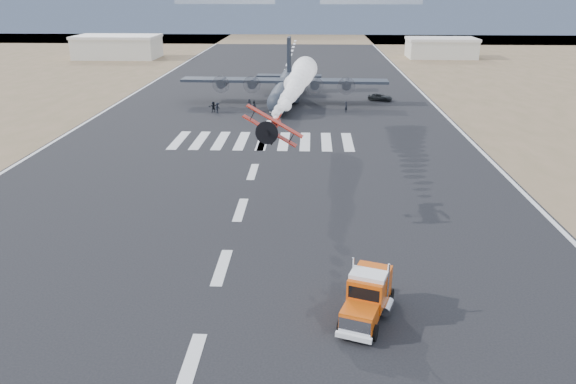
# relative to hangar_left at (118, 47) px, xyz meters

# --- Properties ---
(ground) EXTENTS (500.00, 500.00, 0.00)m
(ground) POSITION_rel_hangar_left_xyz_m (52.00, -145.00, -3.41)
(ground) COLOR black
(ground) RESTS_ON ground
(scrub_far) EXTENTS (500.00, 80.00, 0.00)m
(scrub_far) POSITION_rel_hangar_left_xyz_m (52.00, 85.00, -3.41)
(scrub_far) COLOR brown
(scrub_far) RESTS_ON ground
(runway_markings) EXTENTS (60.00, 260.00, 0.01)m
(runway_markings) POSITION_rel_hangar_left_xyz_m (52.00, -85.00, -3.40)
(runway_markings) COLOR silver
(runway_markings) RESTS_ON ground
(ridge_seg_b) EXTENTS (150.00, 50.00, 15.00)m
(ridge_seg_b) POSITION_rel_hangar_left_xyz_m (-78.00, 115.00, 4.09)
(ridge_seg_b) COLOR #8492A8
(ridge_seg_b) RESTS_ON ground
(ridge_seg_c) EXTENTS (150.00, 50.00, 17.00)m
(ridge_seg_c) POSITION_rel_hangar_left_xyz_m (-13.00, 115.00, 5.09)
(ridge_seg_c) COLOR #8492A8
(ridge_seg_c) RESTS_ON ground
(ridge_seg_d) EXTENTS (150.00, 50.00, 13.00)m
(ridge_seg_d) POSITION_rel_hangar_left_xyz_m (52.00, 115.00, 3.09)
(ridge_seg_d) COLOR #8492A8
(ridge_seg_d) RESTS_ON ground
(ridge_seg_e) EXTENTS (150.00, 50.00, 15.00)m
(ridge_seg_e) POSITION_rel_hangar_left_xyz_m (117.00, 115.00, 4.09)
(ridge_seg_e) COLOR #8492A8
(ridge_seg_e) RESTS_ON ground
(ridge_seg_f) EXTENTS (150.00, 50.00, 17.00)m
(ridge_seg_f) POSITION_rel_hangar_left_xyz_m (182.00, 115.00, 5.09)
(ridge_seg_f) COLOR #8492A8
(ridge_seg_f) RESTS_ON ground
(hangar_left) EXTENTS (24.50, 14.50, 6.70)m
(hangar_left) POSITION_rel_hangar_left_xyz_m (0.00, 0.00, 0.00)
(hangar_left) COLOR #B4B0A0
(hangar_left) RESTS_ON ground
(hangar_right) EXTENTS (20.50, 12.50, 5.90)m
(hangar_right) POSITION_rel_hangar_left_xyz_m (98.00, 5.00, -0.40)
(hangar_right) COLOR #B4B0A0
(hangar_right) RESTS_ON ground
(semi_truck) EXTENTS (4.34, 7.48, 3.30)m
(semi_truck) POSITION_rel_hangar_left_xyz_m (62.68, -139.52, -1.78)
(semi_truck) COLOR black
(semi_truck) RESTS_ON ground
(aerobatic_biplane) EXTENTS (5.00, 5.03, 3.78)m
(aerobatic_biplane) POSITION_rel_hangar_left_xyz_m (55.35, -123.58, 5.57)
(aerobatic_biplane) COLOR red
(smoke_trail) EXTENTS (4.16, 34.44, 3.51)m
(smoke_trail) POSITION_rel_hangar_left_xyz_m (57.15, -95.73, 5.83)
(smoke_trail) COLOR white
(transport_aircraft) EXTENTS (38.13, 31.41, 11.02)m
(transport_aircraft) POSITION_rel_hangar_left_xyz_m (53.79, -66.05, -0.57)
(transport_aircraft) COLOR #1F272F
(transport_aircraft) RESTS_ON ground
(support_vehicle) EXTENTS (5.06, 3.59, 1.28)m
(support_vehicle) POSITION_rel_hangar_left_xyz_m (71.97, -64.22, -2.77)
(support_vehicle) COLOR black
(support_vehicle) RESTS_ON ground
(crew_a) EXTENTS (0.77, 0.71, 1.72)m
(crew_a) POSITION_rel_hangar_left_xyz_m (47.69, -72.64, -2.55)
(crew_a) COLOR black
(crew_a) RESTS_ON ground
(crew_b) EXTENTS (0.97, 0.86, 1.71)m
(crew_b) POSITION_rel_hangar_left_xyz_m (52.69, -74.37, -2.55)
(crew_b) COLOR black
(crew_b) RESTS_ON ground
(crew_c) EXTENTS (1.05, 1.31, 1.84)m
(crew_c) POSITION_rel_hangar_left_xyz_m (42.65, -76.88, -2.49)
(crew_c) COLOR black
(crew_c) RESTS_ON ground
(crew_d) EXTENTS (0.66, 1.14, 1.86)m
(crew_d) POSITION_rel_hangar_left_xyz_m (53.08, -69.82, -2.48)
(crew_d) COLOR black
(crew_d) RESTS_ON ground
(crew_e) EXTENTS (0.69, 0.87, 1.56)m
(crew_e) POSITION_rel_hangar_left_xyz_m (53.33, -73.02, -2.63)
(crew_e) COLOR black
(crew_e) RESTS_ON ground
(crew_f) EXTENTS (1.84, 1.03, 1.89)m
(crew_f) POSITION_rel_hangar_left_xyz_m (41.80, -76.17, -2.46)
(crew_f) COLOR black
(crew_f) RESTS_ON ground
(crew_g) EXTENTS (0.78, 0.84, 1.83)m
(crew_g) POSITION_rel_hangar_left_xyz_m (64.86, -75.03, -2.49)
(crew_g) COLOR black
(crew_g) RESTS_ON ground
(crew_h) EXTENTS (0.69, 0.99, 1.89)m
(crew_h) POSITION_rel_hangar_left_xyz_m (48.77, -75.28, -2.46)
(crew_h) COLOR black
(crew_h) RESTS_ON ground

